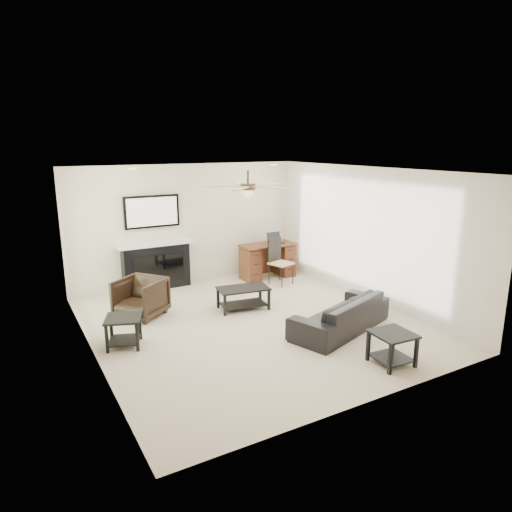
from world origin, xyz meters
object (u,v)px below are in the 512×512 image
object	(u,v)px
armchair	(141,298)
desk	(268,261)
fireplace_unit	(155,243)
sofa	(340,313)
coffee_table	(243,298)

from	to	relation	value
armchair	desk	xyz separation A→B (m)	(3.10, 0.94, 0.04)
fireplace_unit	desk	size ratio (longest dim) A/B	1.57
sofa	fireplace_unit	distance (m)	4.05
sofa	desk	bearing A→B (deg)	-117.76
armchair	coffee_table	size ratio (longest dim) A/B	0.83
fireplace_unit	armchair	bearing A→B (deg)	-117.84
armchair	coffee_table	distance (m)	1.79
sofa	coffee_table	distance (m)	1.84
fireplace_unit	desk	distance (m)	2.49
armchair	fireplace_unit	world-z (taller)	fireplace_unit
armchair	coffee_table	bearing A→B (deg)	35.53
armchair	coffee_table	world-z (taller)	armchair
sofa	armchair	size ratio (longest dim) A/B	2.54
sofa	armchair	xyz separation A→B (m)	(-2.60, 2.15, 0.06)
sofa	coffee_table	xyz separation A→B (m)	(-0.90, 1.60, -0.08)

